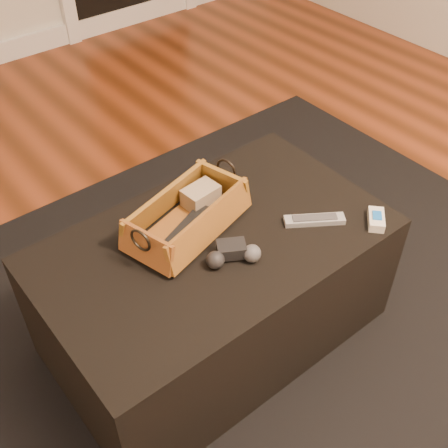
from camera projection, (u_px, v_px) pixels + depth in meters
area_rug at (225, 341)px, 1.84m from camera, size 2.60×2.00×0.01m
ottoman at (215, 288)px, 1.72m from camera, size 1.00×0.60×0.42m
tv_remote at (187, 228)px, 1.58m from camera, size 0.20×0.11×0.02m
cloth_bundle at (201, 196)px, 1.66m from camera, size 0.11×0.08×0.06m
wicker_basket at (187, 217)px, 1.58m from camera, size 0.41×0.29×0.13m
game_controller at (233, 254)px, 1.50m from camera, size 0.16×0.12×0.05m
silver_remote at (314, 220)px, 1.63m from camera, size 0.17×0.13×0.02m
cream_gadget at (376, 219)px, 1.62m from camera, size 0.09×0.09×0.03m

